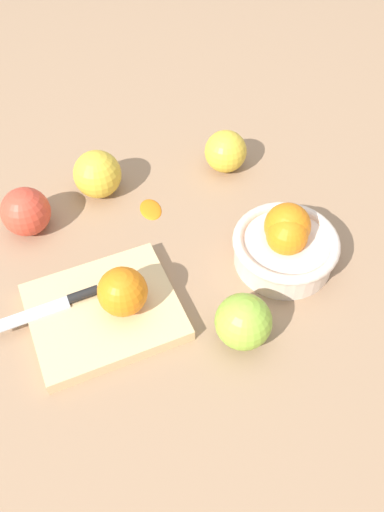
% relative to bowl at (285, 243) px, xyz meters
% --- Properties ---
extents(ground_plane, '(2.40, 2.40, 0.00)m').
position_rel_bowl_xyz_m(ground_plane, '(0.19, -0.06, -0.04)').
color(ground_plane, '#997556').
extents(bowl, '(0.16, 0.16, 0.10)m').
position_rel_bowl_xyz_m(bowl, '(0.00, 0.00, 0.00)').
color(bowl, beige).
rests_on(bowl, ground_plane).
extents(cutting_board, '(0.23, 0.20, 0.02)m').
position_rel_bowl_xyz_m(cutting_board, '(0.29, 0.03, -0.03)').
color(cutting_board, '#DBB77F').
rests_on(cutting_board, ground_plane).
extents(orange_on_board, '(0.07, 0.07, 0.07)m').
position_rel_bowl_xyz_m(orange_on_board, '(0.26, 0.03, 0.02)').
color(orange_on_board, orange).
rests_on(orange_on_board, cutting_board).
extents(knife, '(0.16, 0.04, 0.01)m').
position_rel_bowl_xyz_m(knife, '(0.35, 0.00, -0.01)').
color(knife, silver).
rests_on(knife, cutting_board).
extents(apple_front_right, '(0.08, 0.08, 0.08)m').
position_rel_bowl_xyz_m(apple_front_right, '(0.25, -0.24, 0.00)').
color(apple_front_right, gold).
rests_on(apple_front_right, ground_plane).
extents(apple_front_left, '(0.08, 0.08, 0.08)m').
position_rel_bowl_xyz_m(apple_front_left, '(0.02, -0.23, -0.00)').
color(apple_front_left, gold).
rests_on(apple_front_left, ground_plane).
extents(apple_back_left, '(0.08, 0.08, 0.08)m').
position_rel_bowl_xyz_m(apple_back_left, '(0.11, 0.11, 0.00)').
color(apple_back_left, '#8EB738').
rests_on(apple_back_left, ground_plane).
extents(apple_front_right_2, '(0.08, 0.08, 0.08)m').
position_rel_bowl_xyz_m(apple_front_right_2, '(0.38, -0.18, 0.00)').
color(apple_front_right_2, '#D6422D').
rests_on(apple_front_right_2, ground_plane).
extents(citrus_peel, '(0.04, 0.05, 0.01)m').
position_rel_bowl_xyz_m(citrus_peel, '(0.17, -0.17, -0.04)').
color(citrus_peel, orange).
rests_on(citrus_peel, ground_plane).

